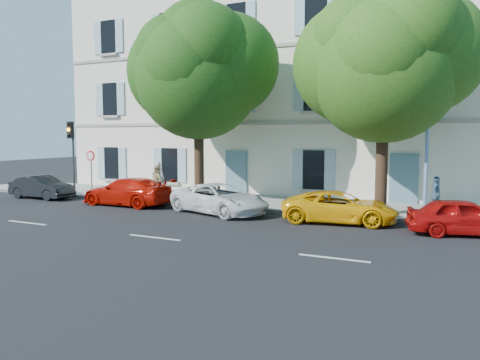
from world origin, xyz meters
The scene contains 17 objects.
ground centered at (0.00, 0.00, 0.00)m, with size 90.00×90.00×0.00m, color black.
sidewalk centered at (0.00, 4.45, 0.07)m, with size 36.00×4.50×0.15m, color #A09E96.
kerb centered at (0.00, 2.28, 0.08)m, with size 36.00×0.16×0.16m, color #9E998E.
building centered at (0.00, 10.20, 6.00)m, with size 28.00×7.00×12.00m, color white.
car_dark_sedan centered at (-11.10, 1.22, 0.61)m, with size 1.29×3.70×1.22m, color black.
car_red_coupe centered at (-5.42, 1.27, 0.67)m, with size 1.87×4.61×1.34m, color red.
car_white_coupe centered at (-0.31, 1.13, 0.64)m, with size 2.14×4.64×1.29m, color white.
car_yellow_supercar centered at (4.87, 1.28, 0.61)m, with size 2.02×4.38×1.22m, color #F9B00A.
car_red_hatchback centered at (9.21, 0.85, 0.63)m, with size 1.48×3.68×1.26m, color #AE0C0A.
tree_left centered at (-2.44, 3.03, 6.12)m, with size 5.99×5.99×9.28m.
tree_right centered at (6.12, 3.02, 5.98)m, with size 5.90×5.90×9.10m.
traffic_light centered at (-10.30, 2.64, 3.01)m, with size 0.31×0.45×3.95m.
road_sign centered at (-8.96, 2.66, 1.87)m, with size 0.55×0.08×2.39m.
street_lamp centered at (7.81, 2.82, 4.32)m, with size 0.25×1.57×7.37m.
pedestrian_a centered at (-5.82, 4.38, 1.04)m, with size 0.65×0.43×1.78m, color silver.
pedestrian_b centered at (-5.17, 3.42, 0.99)m, with size 0.82×0.64×1.69m, color #D0B785.
pedestrian_c centered at (8.17, 3.76, 0.94)m, with size 0.93×0.39×1.58m, color slate.
Camera 1 is at (9.12, -16.48, 3.40)m, focal length 35.00 mm.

